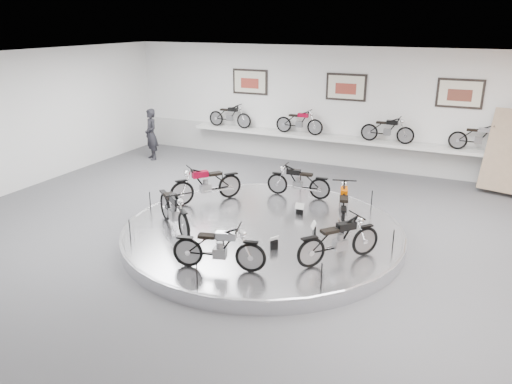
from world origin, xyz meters
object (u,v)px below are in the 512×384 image
at_px(display_platform, 263,233).
at_px(bike_f, 339,240).
at_px(bike_c, 206,184).
at_px(visitor, 151,134).
at_px(bike_d, 174,209).
at_px(bike_e, 219,248).
at_px(shelf, 341,139).
at_px(bike_a, 343,205).
at_px(bike_b, 298,181).

distance_m(display_platform, bike_f, 2.33).
height_order(bike_c, visitor, visitor).
relative_size(bike_c, bike_d, 0.98).
relative_size(bike_e, visitor, 0.84).
bearing_deg(shelf, bike_a, -73.55).
relative_size(bike_a, bike_c, 0.99).
bearing_deg(bike_d, bike_b, 100.23).
distance_m(bike_a, visitor, 8.93).
relative_size(bike_a, bike_d, 0.97).
distance_m(shelf, bike_f, 7.61).
distance_m(shelf, bike_c, 5.84).
bearing_deg(bike_b, bike_f, 118.67).
bearing_deg(bike_e, bike_d, 131.63).
xyz_separation_m(shelf, bike_b, (0.01, -4.11, -0.26)).
xyz_separation_m(bike_d, visitor, (-4.75, 5.66, 0.11)).
height_order(bike_d, bike_f, bike_d).
relative_size(display_platform, bike_c, 3.85).
distance_m(display_platform, bike_d, 2.10).
relative_size(bike_c, bike_f, 1.05).
distance_m(bike_a, bike_d, 3.86).
bearing_deg(bike_b, shelf, -93.44).
height_order(display_platform, bike_a, bike_a).
relative_size(bike_a, bike_f, 1.04).
xyz_separation_m(bike_d, bike_f, (3.78, 0.06, -0.03)).
distance_m(display_platform, bike_c, 2.31).
bearing_deg(bike_a, bike_e, 138.48).
height_order(shelf, bike_d, bike_d).
distance_m(display_platform, bike_e, 2.29).
distance_m(shelf, bike_e, 8.61).
xyz_separation_m(bike_c, bike_e, (2.11, -3.14, -0.04)).
height_order(shelf, bike_a, bike_a).
bearing_deg(bike_d, bike_e, 4.39).
relative_size(display_platform, bike_e, 4.16).
xyz_separation_m(bike_b, bike_e, (0.08, -4.50, 0.02)).
bearing_deg(display_platform, visitor, 144.19).
xyz_separation_m(bike_b, bike_d, (-1.75, -3.28, 0.06)).
bearing_deg(bike_e, shelf, 76.12).
relative_size(shelf, visitor, 6.02).
bearing_deg(shelf, visitor, -165.15).
bearing_deg(shelf, bike_e, -89.41).
bearing_deg(bike_d, shelf, 115.08).
height_order(bike_b, bike_e, bike_e).
xyz_separation_m(bike_a, bike_f, (0.43, -1.85, -0.02)).
distance_m(bike_b, visitor, 6.93).
xyz_separation_m(display_platform, bike_b, (0.01, 2.29, 0.59)).
distance_m(bike_a, bike_c, 3.64).
bearing_deg(bike_f, bike_b, 72.53).
bearing_deg(display_platform, bike_c, 155.36).
height_order(display_platform, visitor, visitor).
xyz_separation_m(bike_c, bike_d, (0.29, -1.91, 0.01)).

